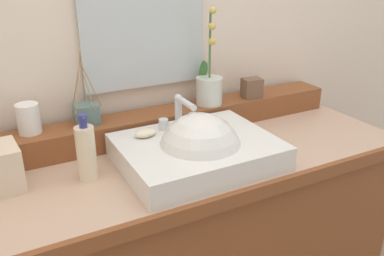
{
  "coord_description": "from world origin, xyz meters",
  "views": [
    {
      "loc": [
        -0.57,
        -1.08,
        1.47
      ],
      "look_at": [
        -0.0,
        -0.02,
        0.97
      ],
      "focal_mm": 38.49,
      "sensor_mm": 36.0,
      "label": 1
    }
  ],
  "objects_px": {
    "sink_basin": "(199,153)",
    "reed_diffuser": "(86,113)",
    "soap_bar": "(145,133)",
    "potted_plant": "(209,86)",
    "trinket_box": "(252,88)",
    "lotion_bottle": "(86,151)",
    "tumbler_cup": "(28,119)"
  },
  "relations": [
    {
      "from": "potted_plant",
      "to": "trinket_box",
      "type": "relative_size",
      "value": 4.69
    },
    {
      "from": "tumbler_cup",
      "to": "reed_diffuser",
      "type": "relative_size",
      "value": 0.39
    },
    {
      "from": "reed_diffuser",
      "to": "lotion_bottle",
      "type": "bearing_deg",
      "value": -105.78
    },
    {
      "from": "soap_bar",
      "to": "tumbler_cup",
      "type": "distance_m",
      "value": 0.37
    },
    {
      "from": "trinket_box",
      "to": "soap_bar",
      "type": "bearing_deg",
      "value": -157.23
    },
    {
      "from": "tumbler_cup",
      "to": "potted_plant",
      "type": "bearing_deg",
      "value": -2.17
    },
    {
      "from": "potted_plant",
      "to": "tumbler_cup",
      "type": "bearing_deg",
      "value": 177.83
    },
    {
      "from": "potted_plant",
      "to": "reed_diffuser",
      "type": "height_order",
      "value": "potted_plant"
    },
    {
      "from": "soap_bar",
      "to": "trinket_box",
      "type": "relative_size",
      "value": 0.92
    },
    {
      "from": "soap_bar",
      "to": "tumbler_cup",
      "type": "xyz_separation_m",
      "value": [
        -0.32,
        0.17,
        0.05
      ]
    },
    {
      "from": "soap_bar",
      "to": "reed_diffuser",
      "type": "xyz_separation_m",
      "value": [
        -0.14,
        0.17,
        0.04
      ]
    },
    {
      "from": "potted_plant",
      "to": "trinket_box",
      "type": "distance_m",
      "value": 0.19
    },
    {
      "from": "sink_basin",
      "to": "tumbler_cup",
      "type": "bearing_deg",
      "value": 147.39
    },
    {
      "from": "trinket_box",
      "to": "lotion_bottle",
      "type": "relative_size",
      "value": 0.38
    },
    {
      "from": "potted_plant",
      "to": "trinket_box",
      "type": "xyz_separation_m",
      "value": [
        0.19,
        -0.01,
        -0.03
      ]
    },
    {
      "from": "sink_basin",
      "to": "reed_diffuser",
      "type": "xyz_separation_m",
      "value": [
        -0.27,
        0.28,
        0.09
      ]
    },
    {
      "from": "sink_basin",
      "to": "soap_bar",
      "type": "xyz_separation_m",
      "value": [
        -0.13,
        0.11,
        0.05
      ]
    },
    {
      "from": "trinket_box",
      "to": "reed_diffuser",
      "type": "bearing_deg",
      "value": -175.42
    },
    {
      "from": "sink_basin",
      "to": "reed_diffuser",
      "type": "bearing_deg",
      "value": 133.62
    },
    {
      "from": "soap_bar",
      "to": "potted_plant",
      "type": "height_order",
      "value": "potted_plant"
    },
    {
      "from": "lotion_bottle",
      "to": "reed_diffuser",
      "type": "bearing_deg",
      "value": 74.22
    },
    {
      "from": "sink_basin",
      "to": "potted_plant",
      "type": "distance_m",
      "value": 0.34
    },
    {
      "from": "soap_bar",
      "to": "tumbler_cup",
      "type": "bearing_deg",
      "value": 151.28
    },
    {
      "from": "tumbler_cup",
      "to": "trinket_box",
      "type": "relative_size",
      "value": 1.26
    },
    {
      "from": "trinket_box",
      "to": "lotion_bottle",
      "type": "xyz_separation_m",
      "value": [
        -0.7,
        -0.17,
        -0.04
      ]
    },
    {
      "from": "reed_diffuser",
      "to": "tumbler_cup",
      "type": "bearing_deg",
      "value": 178.83
    },
    {
      "from": "sink_basin",
      "to": "tumbler_cup",
      "type": "relative_size",
      "value": 4.97
    },
    {
      "from": "sink_basin",
      "to": "lotion_bottle",
      "type": "bearing_deg",
      "value": 166.56
    },
    {
      "from": "reed_diffuser",
      "to": "sink_basin",
      "type": "bearing_deg",
      "value": -46.38
    },
    {
      "from": "reed_diffuser",
      "to": "lotion_bottle",
      "type": "height_order",
      "value": "reed_diffuser"
    },
    {
      "from": "potted_plant",
      "to": "tumbler_cup",
      "type": "xyz_separation_m",
      "value": [
        -0.64,
        0.02,
        -0.02
      ]
    },
    {
      "from": "soap_bar",
      "to": "potted_plant",
      "type": "relative_size",
      "value": 0.2
    }
  ]
}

